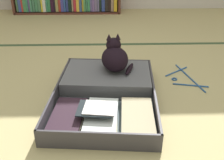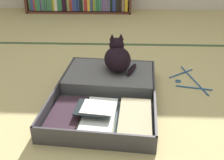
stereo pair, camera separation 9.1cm
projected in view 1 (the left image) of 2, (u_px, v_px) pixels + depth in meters
ground_plane at (110, 95)px, 1.76m from camera, size 10.00×10.00×0.00m
tatami_border at (108, 44)px, 2.59m from camera, size 4.80×0.05×0.00m
open_suitcase at (106, 90)px, 1.73m from camera, size 0.69×0.92×0.11m
black_cat at (115, 57)px, 1.83m from camera, size 0.25×0.27×0.25m
clothes_hanger at (184, 78)px, 1.96m from camera, size 0.27×0.44×0.01m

